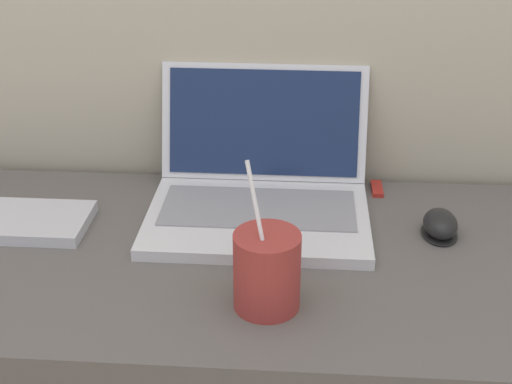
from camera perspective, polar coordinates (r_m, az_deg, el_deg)
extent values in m
cube|color=silver|center=(1.22, 0.12, -2.18)|extent=(0.38, 0.27, 0.02)
cube|color=gray|center=(1.23, 0.19, -1.26)|extent=(0.33, 0.15, 0.00)
cube|color=silver|center=(1.32, 0.64, 5.58)|extent=(0.38, 0.08, 0.21)
cube|color=#19284C|center=(1.32, 0.62, 5.57)|extent=(0.35, 0.06, 0.18)
cylinder|color=#9E332D|center=(1.00, 0.88, -6.34)|extent=(0.09, 0.09, 0.12)
cylinder|color=black|center=(0.97, 0.90, -3.70)|extent=(0.08, 0.08, 0.01)
cylinder|color=white|center=(0.95, 0.34, -2.96)|extent=(0.04, 0.05, 0.18)
ellipsoid|color=black|center=(1.23, 14.43, -3.21)|extent=(0.06, 0.08, 0.01)
ellipsoid|color=black|center=(1.22, 14.53, -2.47)|extent=(0.06, 0.08, 0.04)
cube|color=#B2261E|center=(1.35, 9.65, 0.27)|extent=(0.02, 0.06, 0.01)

